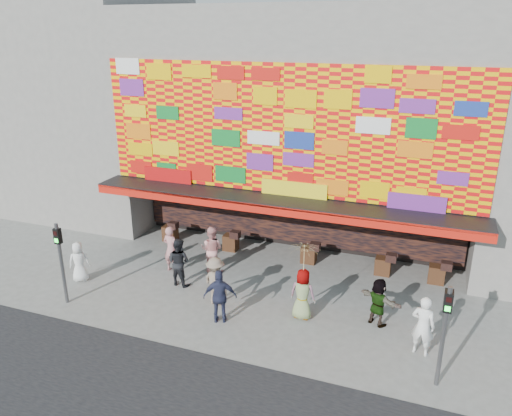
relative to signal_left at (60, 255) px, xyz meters
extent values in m
plane|color=slate|center=(6.20, 1.50, -1.86)|extent=(90.00, 90.00, 0.00)
cube|color=gray|center=(6.20, 9.50, 4.64)|extent=(15.00, 8.00, 7.00)
cube|color=black|center=(6.20, 10.50, -0.36)|extent=(15.00, 6.00, 3.00)
cube|color=gray|center=(-1.10, 6.50, -0.36)|extent=(0.40, 2.00, 3.00)
cube|color=gray|center=(13.50, 6.50, -0.36)|extent=(0.40, 2.00, 3.00)
cube|color=black|center=(6.20, 4.90, 1.14)|extent=(15.20, 1.60, 0.12)
cube|color=red|center=(6.20, 4.12, 0.99)|extent=(15.20, 0.04, 0.35)
cube|color=#FFB500|center=(6.20, 5.46, 3.69)|extent=(14.80, 0.08, 4.90)
cube|color=black|center=(6.20, 7.35, -0.31)|extent=(14.00, 0.25, 2.50)
cube|color=gray|center=(-6.80, 9.50, 4.14)|extent=(11.00, 8.00, 12.00)
cylinder|color=#59595B|center=(0.00, 0.00, -0.36)|extent=(0.12, 0.12, 3.00)
cube|color=black|center=(0.00, 0.00, 0.69)|extent=(0.22, 0.18, 0.55)
cube|color=black|center=(0.00, -0.09, 0.82)|extent=(0.14, 0.02, 0.14)
cube|color=#19E533|center=(0.00, -0.09, 0.56)|extent=(0.14, 0.02, 0.14)
cylinder|color=#59595B|center=(12.40, 0.00, -0.36)|extent=(0.12, 0.12, 3.00)
cube|color=black|center=(12.40, 0.00, 0.69)|extent=(0.22, 0.18, 0.55)
cube|color=black|center=(12.40, -0.09, 0.82)|extent=(0.14, 0.02, 0.14)
cube|color=#19E533|center=(12.40, -0.09, 0.56)|extent=(0.14, 0.02, 0.14)
imported|color=white|center=(-0.60, 1.52, -1.07)|extent=(0.92, 0.82, 1.58)
imported|color=tan|center=(2.29, 3.44, -0.91)|extent=(0.75, 0.55, 1.90)
imported|color=black|center=(3.10, 2.59, -0.93)|extent=(0.99, 0.82, 1.86)
imported|color=gray|center=(5.00, 1.75, -0.97)|extent=(1.32, 1.14, 1.77)
imported|color=#2B2F4C|center=(5.60, 0.79, -0.93)|extent=(1.18, 0.81, 1.86)
imported|color=gray|center=(10.46, 2.43, -1.04)|extent=(1.57, 1.12, 1.63)
imported|color=gray|center=(8.06, 1.95, -0.97)|extent=(0.89, 0.60, 1.77)
imported|color=white|center=(11.89, 1.30, -0.91)|extent=(0.77, 0.58, 1.90)
imported|color=pink|center=(3.81, 3.98, -0.91)|extent=(0.96, 0.77, 1.91)
imported|color=beige|center=(8.06, 1.95, 0.33)|extent=(1.12, 1.14, 0.98)
cylinder|color=#4C3326|center=(8.06, 1.95, -0.61)|extent=(0.02, 0.02, 1.00)
camera|label=1|loc=(11.68, -12.17, 7.31)|focal=35.00mm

